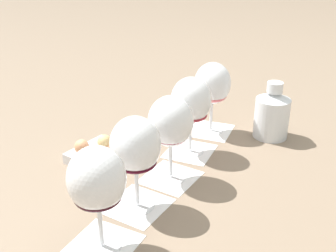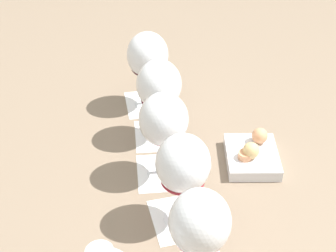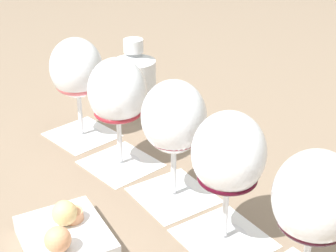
% 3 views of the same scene
% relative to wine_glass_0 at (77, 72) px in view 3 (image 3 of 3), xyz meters
% --- Properties ---
extents(ground_plane, '(8.00, 8.00, 0.00)m').
position_rel_wine_glass_0_xyz_m(ground_plane, '(0.18, -0.20, -0.13)').
color(ground_plane, '#7F6B56').
extents(tasting_card_0, '(0.16, 0.16, 0.00)m').
position_rel_wine_glass_0_xyz_m(tasting_card_0, '(0.00, 0.00, -0.13)').
color(tasting_card_0, white).
rests_on(tasting_card_0, ground_plane).
extents(tasting_card_1, '(0.16, 0.16, 0.00)m').
position_rel_wine_glass_0_xyz_m(tasting_card_1, '(0.09, -0.11, -0.13)').
color(tasting_card_1, white).
rests_on(tasting_card_1, ground_plane).
extents(tasting_card_2, '(0.16, 0.16, 0.00)m').
position_rel_wine_glass_0_xyz_m(tasting_card_2, '(0.18, -0.20, -0.13)').
color(tasting_card_2, white).
rests_on(tasting_card_2, ground_plane).
extents(tasting_card_3, '(0.16, 0.16, 0.00)m').
position_rel_wine_glass_0_xyz_m(tasting_card_3, '(0.26, -0.30, -0.13)').
color(tasting_card_3, white).
rests_on(tasting_card_3, ground_plane).
extents(wine_glass_0, '(0.10, 0.10, 0.19)m').
position_rel_wine_glass_0_xyz_m(wine_glass_0, '(0.00, 0.00, 0.00)').
color(wine_glass_0, white).
rests_on(wine_glass_0, tasting_card_0).
extents(wine_glass_1, '(0.10, 0.10, 0.19)m').
position_rel_wine_glass_0_xyz_m(wine_glass_1, '(0.09, -0.11, 0.00)').
color(wine_glass_1, white).
rests_on(wine_glass_1, tasting_card_1).
extents(wine_glass_2, '(0.10, 0.10, 0.19)m').
position_rel_wine_glass_0_xyz_m(wine_glass_2, '(0.18, -0.20, -0.00)').
color(wine_glass_2, white).
rests_on(wine_glass_2, tasting_card_2).
extents(wine_glass_3, '(0.10, 0.10, 0.19)m').
position_rel_wine_glass_0_xyz_m(wine_glass_3, '(0.26, -0.30, 0.00)').
color(wine_glass_3, white).
rests_on(wine_glass_3, tasting_card_3).
extents(wine_glass_4, '(0.10, 0.10, 0.19)m').
position_rel_wine_glass_0_xyz_m(wine_glass_4, '(0.34, -0.40, 0.00)').
color(wine_glass_4, white).
rests_on(wine_glass_4, tasting_card_4).
extents(ceramic_vase, '(0.09, 0.09, 0.15)m').
position_rel_wine_glass_0_xyz_m(ceramic_vase, '(0.09, 0.13, -0.06)').
color(ceramic_vase, silver).
rests_on(ceramic_vase, ground_plane).
extents(snack_dish, '(0.16, 0.17, 0.06)m').
position_rel_wine_glass_0_xyz_m(snack_dish, '(0.04, -0.33, -0.11)').
color(snack_dish, silver).
rests_on(snack_dish, ground_plane).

